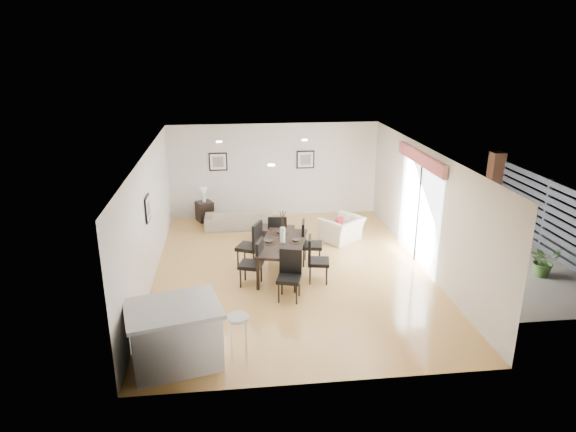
{
  "coord_description": "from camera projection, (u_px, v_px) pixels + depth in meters",
  "views": [
    {
      "loc": [
        -1.28,
        -10.39,
        4.85
      ],
      "look_at": [
        -0.02,
        0.4,
        1.17
      ],
      "focal_mm": 32.0,
      "sensor_mm": 36.0,
      "label": 1
    }
  ],
  "objects": [
    {
      "name": "side_table",
      "position": [
        205.0,
        211.0,
        14.63
      ],
      "size": [
        0.56,
        0.56,
        0.57
      ],
      "primitive_type": "cube",
      "rotation": [
        0.0,
        0.0,
        0.42
      ],
      "color": "black",
      "rests_on": "ground"
    },
    {
      "name": "framed_print_back_left",
      "position": [
        218.0,
        162.0,
        14.5
      ],
      "size": [
        0.52,
        0.04,
        0.52
      ],
      "color": "black",
      "rests_on": "wall_back"
    },
    {
      "name": "sofa",
      "position": [
        239.0,
        218.0,
        14.07
      ],
      "size": [
        1.86,
        0.77,
        0.54
      ],
      "primitive_type": "imported",
      "rotation": [
        0.0,
        0.0,
        3.11
      ],
      "color": "gray",
      "rests_on": "ground"
    },
    {
      "name": "framed_print_left_wall",
      "position": [
        148.0,
        208.0,
        10.43
      ],
      "size": [
        0.04,
        0.52,
        0.52
      ],
      "rotation": [
        0.0,
        0.0,
        1.57
      ],
      "color": "black",
      "rests_on": "wall_left"
    },
    {
      "name": "ceiling",
      "position": [
        291.0,
        152.0,
        10.61
      ],
      "size": [
        6.0,
        8.0,
        0.02
      ],
      "primitive_type": "cube",
      "color": "white",
      "rests_on": "wall_back"
    },
    {
      "name": "sliding_door",
      "position": [
        420.0,
        192.0,
        11.55
      ],
      "size": [
        0.12,
        2.7,
        2.57
      ],
      "color": "white",
      "rests_on": "wall_right"
    },
    {
      "name": "dining_chair_wfar",
      "position": [
        253.0,
        243.0,
        11.46
      ],
      "size": [
        0.65,
        0.65,
        1.09
      ],
      "rotation": [
        0.0,
        0.0,
        -2.01
      ],
      "color": "black",
      "rests_on": "ground"
    },
    {
      "name": "ground",
      "position": [
        291.0,
        271.0,
        11.47
      ],
      "size": [
        8.0,
        8.0,
        0.0
      ],
      "primitive_type": "plane",
      "color": "tan",
      "rests_on": "ground"
    },
    {
      "name": "bar_stool",
      "position": [
        238.0,
        322.0,
        8.09
      ],
      "size": [
        0.35,
        0.35,
        0.78
      ],
      "color": "silver",
      "rests_on": "ground"
    },
    {
      "name": "dining_chair_efar",
      "position": [
        308.0,
        241.0,
        11.66
      ],
      "size": [
        0.54,
        0.54,
        1.03
      ],
      "rotation": [
        0.0,
        0.0,
        1.4
      ],
      "color": "black",
      "rests_on": "ground"
    },
    {
      "name": "courtyard_plant_a",
      "position": [
        544.0,
        261.0,
        11.15
      ],
      "size": [
        0.68,
        0.6,
        0.71
      ],
      "primitive_type": "imported",
      "rotation": [
        0.0,
        0.0,
        0.07
      ],
      "color": "#3A5926",
      "rests_on": "ground"
    },
    {
      "name": "table_lamp",
      "position": [
        204.0,
        193.0,
        14.46
      ],
      "size": [
        0.21,
        0.21,
        0.4
      ],
      "color": "white",
      "rests_on": "side_table"
    },
    {
      "name": "framed_print_back_right",
      "position": [
        305.0,
        160.0,
        14.78
      ],
      "size": [
        0.52,
        0.04,
        0.52
      ],
      "color": "black",
      "rests_on": "wall_back"
    },
    {
      "name": "dining_table",
      "position": [
        283.0,
        246.0,
        11.12
      ],
      "size": [
        1.32,
        1.96,
        0.75
      ],
      "rotation": [
        0.0,
        0.0,
        -0.26
      ],
      "color": "black",
      "rests_on": "ground"
    },
    {
      "name": "dining_chair_enear",
      "position": [
        315.0,
        257.0,
        10.82
      ],
      "size": [
        0.52,
        0.52,
        1.0
      ],
      "rotation": [
        0.0,
        0.0,
        1.4
      ],
      "color": "black",
      "rests_on": "ground"
    },
    {
      "name": "wall_back",
      "position": [
        274.0,
        170.0,
        14.8
      ],
      "size": [
        6.0,
        0.04,
        2.7
      ],
      "primitive_type": "cube",
      "color": "silver",
      "rests_on": "ground"
    },
    {
      "name": "kitchen_island",
      "position": [
        175.0,
        335.0,
        8.03
      ],
      "size": [
        1.66,
        1.42,
        1.01
      ],
      "rotation": [
        0.0,
        0.0,
        0.24
      ],
      "color": "silver",
      "rests_on": "ground"
    },
    {
      "name": "coffee_table",
      "position": [
        275.0,
        235.0,
        13.13
      ],
      "size": [
        1.05,
        0.8,
        0.37
      ],
      "primitive_type": "cube",
      "rotation": [
        0.0,
        0.0,
        -0.29
      ],
      "color": "black",
      "rests_on": "ground"
    },
    {
      "name": "courtyard_plant_b",
      "position": [
        501.0,
        228.0,
        13.05
      ],
      "size": [
        0.42,
        0.42,
        0.72
      ],
      "primitive_type": "imported",
      "rotation": [
        0.0,
        0.0,
        0.03
      ],
      "color": "#3A5926",
      "rests_on": "ground"
    },
    {
      "name": "dining_chair_wnear",
      "position": [
        255.0,
        260.0,
        10.64
      ],
      "size": [
        0.57,
        0.57,
        1.02
      ],
      "rotation": [
        0.0,
        0.0,
        -1.88
      ],
      "color": "black",
      "rests_on": "ground"
    },
    {
      "name": "courtyard",
      "position": [
        534.0,
        210.0,
        12.67
      ],
      "size": [
        6.0,
        6.0,
        2.0
      ],
      "color": "gray",
      "rests_on": "ground"
    },
    {
      "name": "wall_right",
      "position": [
        425.0,
        209.0,
        11.37
      ],
      "size": [
        0.04,
        8.0,
        2.7
      ],
      "primitive_type": "cube",
      "color": "silver",
      "rests_on": "ground"
    },
    {
      "name": "wall_left",
      "position": [
        149.0,
        219.0,
        10.71
      ],
      "size": [
        0.04,
        8.0,
        2.7
      ],
      "primitive_type": "cube",
      "color": "silver",
      "rests_on": "ground"
    },
    {
      "name": "armchair",
      "position": [
        342.0,
        229.0,
        13.13
      ],
      "size": [
        1.28,
        1.26,
        0.63
      ],
      "primitive_type": "imported",
      "rotation": [
        0.0,
        0.0,
        3.81
      ],
      "color": "silver",
      "rests_on": "ground"
    },
    {
      "name": "dining_chair_head",
      "position": [
        290.0,
        272.0,
        10.12
      ],
      "size": [
        0.56,
        0.56,
        1.0
      ],
      "rotation": [
        0.0,
        0.0,
        -0.28
      ],
      "color": "black",
      "rests_on": "ground"
    },
    {
      "name": "dining_chair_foot",
      "position": [
        277.0,
        233.0,
        12.21
      ],
      "size": [
        0.48,
        0.48,
        0.99
      ],
      "rotation": [
        0.0,
        0.0,
        3.05
      ],
      "color": "black",
      "rests_on": "ground"
    },
    {
      "name": "wall_front",
      "position": [
        325.0,
        303.0,
        7.28
      ],
      "size": [
        6.0,
        0.04,
        2.7
      ],
      "primitive_type": "cube",
      "color": "silver",
      "rests_on": "ground"
    },
    {
      "name": "cushion",
      "position": [
        339.0,
        224.0,
        12.98
      ],
      "size": [
        0.25,
        0.29,
        0.29
      ],
      "primitive_type": "cube",
      "rotation": [
        0.0,
        0.0,
        4.05
      ],
      "color": "maroon",
      "rests_on": "armchair"
    },
    {
      "name": "vase",
      "position": [
        283.0,
        230.0,
        11.01
      ],
      "size": [
        0.92,
        1.41,
        0.71
      ],
      "color": "white",
      "rests_on": "dining_table"
    }
  ]
}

